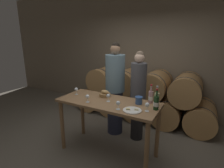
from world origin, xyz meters
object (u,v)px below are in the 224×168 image
Objects in this scene: wine_glass_far_left at (76,90)px; wine_bottle_rose at (151,97)px; person_right at (138,96)px; wine_glass_far_right at (147,105)px; wine_glass_right at (118,103)px; blue_crock at (139,100)px; tasting_table at (108,109)px; bread_basket at (105,94)px; wine_glass_center at (108,96)px; person_left at (115,89)px; wine_bottle_white at (157,99)px; wine_bottle_red at (156,103)px; wine_glass_left at (87,97)px; cheese_plate at (132,110)px.

wine_bottle_rose is at bearing 9.86° from wine_glass_far_left.
person_right reaches higher than wine_glass_far_right.
wine_glass_far_left is 1.00× the size of wine_glass_right.
blue_crock is at bearing 133.00° from wine_glass_far_right.
wine_bottle_rose is at bearing 22.19° from tasting_table.
person_right reaches higher than bread_basket.
person_right is 13.50× the size of wine_glass_center.
bread_basket is at bearing -174.30° from wine_bottle_rose.
person_left is at bearing 96.48° from bread_basket.
bread_basket is 0.86m from wine_glass_far_right.
wine_bottle_white is 1.57× the size of bread_basket.
wine_glass_far_right is at bearing -129.18° from wine_bottle_red.
wine_glass_right is at bearing -117.02° from blue_crock.
wine_glass_far_left is at bearing -174.89° from blue_crock.
wine_glass_far_right is at bearing -61.29° from person_right.
bread_basket reaches higher than tasting_table.
wine_bottle_red is 2.44× the size of wine_glass_far_right.
blue_crock is 0.91× the size of wine_glass_right.
wine_glass_far_left is (-1.42, -0.00, -0.01)m from wine_bottle_red.
wine_glass_far_right is at bearing -6.96° from tasting_table.
wine_bottle_red reaches higher than bread_basket.
wine_glass_left is at bearing -143.04° from tasting_table.
wine_bottle_red is 0.31m from blue_crock.
tasting_table is at bearing 148.94° from wine_glass_center.
wine_glass_right is (0.03, -0.87, 0.14)m from person_right.
wine_glass_right is (0.45, -0.39, 0.04)m from bread_basket.
wine_glass_far_left is 1.33m from wine_glass_far_right.
wine_glass_right and wine_glass_far_right have the same top height.
person_right is 0.67m from wine_bottle_white.
tasting_table is at bearing -157.81° from wine_bottle_rose.
cheese_plate is 2.06× the size of wine_glass_far_left.
wine_glass_center is (-0.71, -0.20, -0.01)m from wine_bottle_white.
wine_glass_far_left and wine_glass_right have the same top height.
wine_glass_right is 0.40m from wine_glass_far_right.
person_left is 1.16m from wine_bottle_red.
person_right is 0.88m from wine_glass_right.
wine_glass_far_right reaches higher than bread_basket.
person_right is 6.54× the size of cheese_plate.
cheese_plate is at bearing -19.15° from tasting_table.
tasting_table is 0.71m from person_right.
person_left reaches higher than cheese_plate.
wine_bottle_white is (0.72, 0.20, 0.23)m from tasting_table.
wine_bottle_white is at bearing 78.75° from wine_glass_far_right.
person_left is at bearing 120.20° from wine_glass_right.
blue_crock is (0.21, -0.52, 0.12)m from person_right.
blue_crock is 0.91× the size of wine_glass_left.
cheese_plate is 1.17m from wine_glass_far_left.
person_left reaches higher than wine_glass_far_left.
wine_bottle_red is 0.53m from wine_glass_right.
tasting_table is 0.52m from blue_crock.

